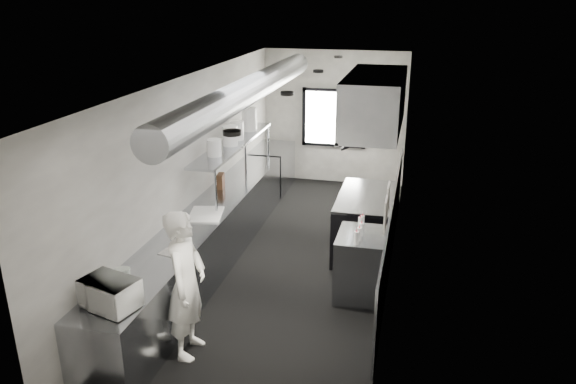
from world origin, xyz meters
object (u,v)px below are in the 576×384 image
Objects in this scene: far_work_table at (272,168)px; small_plate at (182,243)px; deli_tub_a at (125,272)px; plate_stack_d at (249,119)px; exhaust_hood at (374,102)px; plate_stack_b at (230,136)px; microwave at (110,293)px; squeeze_bottle_d at (360,223)px; deli_tub_b at (122,273)px; knife_block at (221,181)px; prep_counter at (206,242)px; plate_stack_c at (237,130)px; bottle_station at (361,265)px; line_cook at (186,284)px; pass_shelf at (234,144)px; plate_stack_a at (214,148)px; squeeze_bottle_b at (359,234)px; range at (364,223)px; squeeze_bottle_c at (361,229)px; cutting_board at (206,214)px; squeeze_bottle_e at (362,221)px.

small_plate is (0.10, -4.73, 0.46)m from far_work_table.
deli_tub_a is 0.32× the size of plate_stack_d.
plate_stack_b is (-2.27, 0.09, -0.66)m from exhaust_hood.
squeeze_bottle_d is at bearing 64.33° from microwave.
knife_block is (0.04, 3.09, 0.07)m from deli_tub_b.
deli_tub_a reaches higher than prep_counter.
plate_stack_c reaches higher than microwave.
squeeze_bottle_d is (2.27, -1.31, -0.75)m from plate_stack_b.
bottle_station is 0.52× the size of line_cook.
plate_stack_c reaches higher than bottle_station.
plate_stack_b is (0.01, -0.21, 0.19)m from pass_shelf.
prep_counter is at bearing -84.53° from plate_stack_a.
prep_counter is at bearing 85.00° from deli_tub_a.
plate_stack_a is (-2.36, 0.87, 1.25)m from bottle_station.
plate_stack_c is (-0.04, 1.68, 1.28)m from prep_counter.
deli_tub_b is 0.80× the size of squeeze_bottle_b.
pass_shelf is at bearing 172.33° from range.
pass_shelf is 15.53× the size of small_plate.
squeeze_bottle_c is (0.04, -1.44, -1.40)m from exhaust_hood.
small_plate is (0.27, 0.94, -0.04)m from deli_tub_a.
cutting_board is 1.93× the size of plate_stack_c.
plate_stack_d is at bearing 135.21° from squeeze_bottle_e.
plate_stack_c is at bearing 144.89° from squeeze_bottle_e.
plate_stack_b is 1.05m from plate_stack_d.
line_cook is 10.65× the size of squeeze_bottle_e.
knife_block is at bearing 156.62° from squeeze_bottle_e.
squeeze_bottle_b is (2.17, 0.63, 0.08)m from small_plate.
pass_shelf is at bearing 106.06° from microwave.
bottle_station is 2.19× the size of plate_stack_d.
squeeze_bottle_e is (2.26, -3.64, 0.53)m from far_work_table.
plate_stack_c is (-0.59, 3.60, 0.86)m from line_cook.
deli_tub_b reaches higher than far_work_table.
bottle_station and far_work_table have the same top height.
deli_tub_a is 0.98m from small_plate.
pass_shelf is 2.49m from range.
deli_tub_b is (-0.75, -0.06, 0.08)m from line_cook.
bottle_station is at bearing -47.41° from plate_stack_d.
plate_stack_d is (-0.07, 2.39, 0.87)m from cutting_board.
squeeze_bottle_b is at bearing 16.19° from small_plate.
line_cook reaches higher than squeeze_bottle_c.
squeeze_bottle_b is (2.27, -4.10, 0.54)m from far_work_table.
squeeze_bottle_c is at bearing -5.93° from prep_counter.
cutting_board is at bearing 93.68° from small_plate.
prep_counter is 14.60× the size of plate_stack_d.
far_work_table is at bearing 105.40° from microwave.
far_work_table is at bearing 121.13° from squeeze_bottle_d.
knife_block is at bearing 96.84° from small_plate.
exhaust_hood reaches higher than deli_tub_b.
deli_tub_a is 3.72m from plate_stack_c.
plate_stack_b is at bearing -90.65° from far_work_table.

